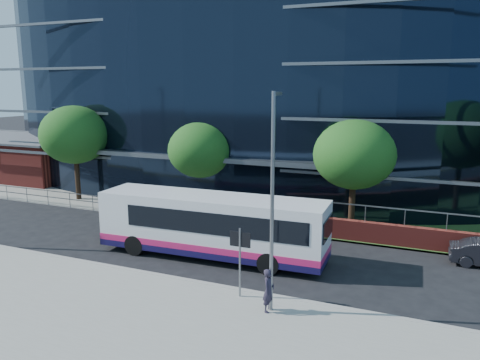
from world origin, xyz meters
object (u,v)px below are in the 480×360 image
at_px(tree_far_a, 75,135).
at_px(tree_far_c, 354,155).
at_px(street_sign, 240,248).
at_px(pedestrian, 269,290).
at_px(brick_pavilion, 34,159).
at_px(streetlight_east, 273,197).
at_px(tree_far_b, 200,150).
at_px(city_bus, 213,225).

bearing_deg(tree_far_a, tree_far_c, 0.00).
relative_size(tree_far_a, tree_far_c, 1.07).
distance_m(street_sign, pedestrian, 2.02).
bearing_deg(brick_pavilion, streetlight_east, -29.24).
bearing_deg(tree_far_c, tree_far_a, 180.00).
bearing_deg(streetlight_east, pedestrian, -105.61).
bearing_deg(street_sign, brick_pavilion, 150.35).
xyz_separation_m(tree_far_b, city_bus, (4.45, -7.23, -2.57)).
bearing_deg(tree_far_c, tree_far_b, 177.14).
xyz_separation_m(streetlight_east, city_bus, (-4.55, 4.45, -2.80)).
xyz_separation_m(tree_far_a, tree_far_b, (10.00, 0.50, -0.65)).
height_order(street_sign, tree_far_c, tree_far_c).
relative_size(streetlight_east, city_bus, 0.70).
bearing_deg(brick_pavilion, street_sign, -29.65).
relative_size(tree_far_b, pedestrian, 3.72).
bearing_deg(pedestrian, tree_far_a, 62.06).
relative_size(streetlight_east, pedestrian, 4.92).
xyz_separation_m(street_sign, pedestrian, (1.46, -0.74, -1.19)).
xyz_separation_m(city_bus, pedestrian, (4.50, -4.60, -0.67)).
xyz_separation_m(streetlight_east, pedestrian, (-0.04, -0.16, -3.48)).
distance_m(street_sign, city_bus, 4.94).
xyz_separation_m(street_sign, city_bus, (-3.05, 3.86, -0.51)).
height_order(tree_far_b, city_bus, tree_far_b).
height_order(tree_far_b, streetlight_east, streetlight_east).
relative_size(street_sign, city_bus, 0.24).
distance_m(tree_far_a, pedestrian, 22.43).
distance_m(brick_pavilion, pedestrian, 32.14).
relative_size(tree_far_c, city_bus, 0.57).
bearing_deg(tree_far_b, tree_far_a, -177.14).
xyz_separation_m(tree_far_b, tree_far_c, (10.00, -0.50, 0.33)).
bearing_deg(brick_pavilion, city_bus, -25.58).
bearing_deg(tree_far_a, pedestrian, -30.87).
distance_m(tree_far_c, pedestrian, 11.93).
height_order(tree_far_a, tree_far_c, tree_far_a).
relative_size(brick_pavilion, pedestrian, 5.28).
bearing_deg(brick_pavilion, tree_far_b, -11.88).
bearing_deg(tree_far_c, street_sign, -103.29).
relative_size(brick_pavilion, city_bus, 0.75).
height_order(tree_far_b, pedestrian, tree_far_b).
xyz_separation_m(street_sign, tree_far_c, (2.50, 10.59, 2.39)).
height_order(streetlight_east, city_bus, streetlight_east).
distance_m(tree_far_c, city_bus, 9.19).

